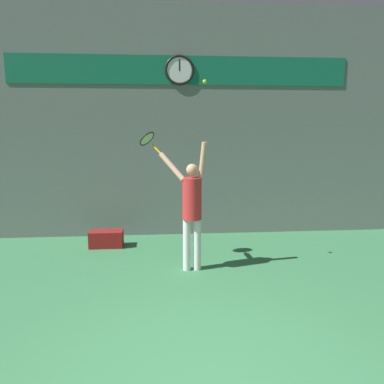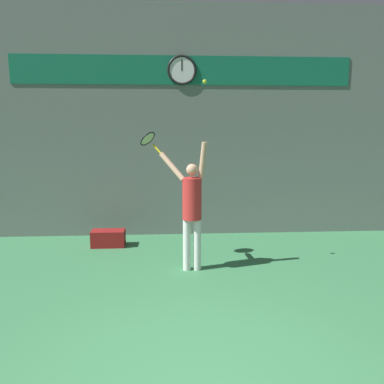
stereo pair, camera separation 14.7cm
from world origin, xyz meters
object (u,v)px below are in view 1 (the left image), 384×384
Objects in this scene: tennis_player at (192,206)px; equipment_bag at (106,239)px; tennis_racket at (148,140)px; scoreboard_clock at (179,70)px; tennis_ball at (205,82)px.

equipment_bag is at bearing 139.47° from tennis_player.
scoreboard_clock is at bearing 69.73° from tennis_racket.
tennis_ball is 3.76m from equipment_bag.
tennis_racket is at bearing 148.72° from tennis_player.
tennis_racket is at bearing -110.27° from scoreboard_clock.
tennis_racket is 2.43m from equipment_bag.
tennis_racket is (-0.64, -1.73, -1.42)m from scoreboard_clock.
equipment_bag is (-0.91, 0.96, -2.03)m from tennis_racket.
tennis_ball reaches higher than equipment_bag.
tennis_ball reaches higher than tennis_racket.
tennis_racket is 0.65× the size of equipment_bag.
equipment_bag is (-1.55, -0.78, -3.45)m from scoreboard_clock.
tennis_racket reaches higher than tennis_player.
equipment_bag is (-1.84, 1.43, -2.95)m from tennis_ball.
tennis_ball is (0.93, -0.47, 0.92)m from tennis_racket.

